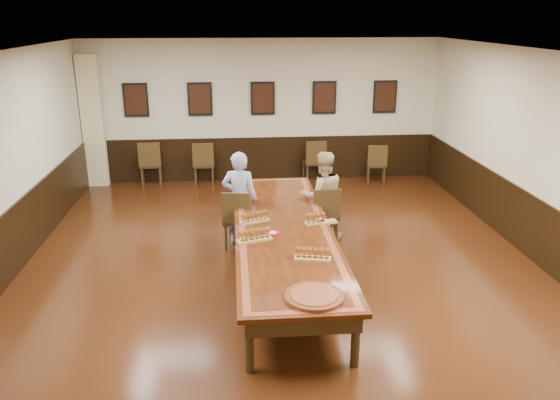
{
  "coord_description": "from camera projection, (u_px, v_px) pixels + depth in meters",
  "views": [
    {
      "loc": [
        -0.69,
        -7.36,
        3.7
      ],
      "look_at": [
        0.0,
        0.5,
        1.0
      ],
      "focal_mm": 35.0,
      "sensor_mm": 36.0,
      "label": 1
    }
  ],
  "objects": [
    {
      "name": "red_plate_grp",
      "position": [
        273.0,
        233.0,
        7.7
      ],
      "size": [
        0.19,
        0.19,
        0.03
      ],
      "color": "red",
      "rests_on": "conference_table"
    },
    {
      "name": "curtain",
      "position": [
        93.0,
        122.0,
        11.95
      ],
      "size": [
        0.45,
        0.18,
        2.9
      ],
      "primitive_type": "cube",
      "color": "beige",
      "rests_on": "floor"
    },
    {
      "name": "chair_man",
      "position": [
        239.0,
        218.0,
        9.01
      ],
      "size": [
        0.56,
        0.59,
        1.0
      ],
      "primitive_type": null,
      "rotation": [
        0.0,
        0.0,
        2.95
      ],
      "color": "black",
      "rests_on": "floor"
    },
    {
      "name": "pink_phone",
      "position": [
        321.0,
        219.0,
        8.23
      ],
      "size": [
        0.09,
        0.14,
        0.01
      ],
      "primitive_type": "cube",
      "rotation": [
        0.0,
        0.0,
        0.21
      ],
      "color": "#CA4387",
      "rests_on": "conference_table"
    },
    {
      "name": "flight_d",
      "position": [
        313.0,
        254.0,
        6.87
      ],
      "size": [
        0.48,
        0.24,
        0.17
      ],
      "color": "olive",
      "rests_on": "conference_table"
    },
    {
      "name": "ceiling",
      "position": [
        283.0,
        53.0,
        7.15
      ],
      "size": [
        8.0,
        10.0,
        0.02
      ],
      "primitive_type": "cube",
      "color": "white",
      "rests_on": "floor"
    },
    {
      "name": "wall_right",
      "position": [
        555.0,
        165.0,
        8.0
      ],
      "size": [
        0.02,
        10.0,
        3.2
      ],
      "primitive_type": "cube",
      "color": "beige",
      "rests_on": "floor"
    },
    {
      "name": "carved_platter",
      "position": [
        314.0,
        296.0,
        5.96
      ],
      "size": [
        0.66,
        0.66,
        0.05
      ],
      "color": "#502310",
      "rests_on": "conference_table"
    },
    {
      "name": "posters",
      "position": [
        263.0,
        98.0,
        12.23
      ],
      "size": [
        6.14,
        0.04,
        0.74
      ],
      "color": "black",
      "rests_on": "wall_back"
    },
    {
      "name": "wainscoting",
      "position": [
        283.0,
        243.0,
        8.03
      ],
      "size": [
        8.0,
        10.0,
        1.0
      ],
      "color": "black",
      "rests_on": "floor"
    },
    {
      "name": "person_man",
      "position": [
        240.0,
        199.0,
        9.01
      ],
      "size": [
        0.65,
        0.49,
        1.6
      ],
      "primitive_type": "imported",
      "rotation": [
        0.0,
        0.0,
        2.95
      ],
      "color": "#4D6FC1",
      "rests_on": "floor"
    },
    {
      "name": "floor",
      "position": [
        283.0,
        274.0,
        8.19
      ],
      "size": [
        8.0,
        10.0,
        0.02
      ],
      "primitive_type": "cube",
      "color": "black",
      "rests_on": "ground"
    },
    {
      "name": "flight_b",
      "position": [
        319.0,
        218.0,
        8.06
      ],
      "size": [
        0.5,
        0.22,
        0.18
      ],
      "color": "olive",
      "rests_on": "conference_table"
    },
    {
      "name": "chair_woman",
      "position": [
        323.0,
        214.0,
        9.23
      ],
      "size": [
        0.51,
        0.54,
        0.99
      ],
      "primitive_type": null,
      "rotation": [
        0.0,
        0.0,
        3.23
      ],
      "color": "black",
      "rests_on": "floor"
    },
    {
      "name": "flight_a",
      "position": [
        255.0,
        217.0,
        8.11
      ],
      "size": [
        0.47,
        0.31,
        0.17
      ],
      "color": "olive",
      "rests_on": "conference_table"
    },
    {
      "name": "wall_back",
      "position": [
        263.0,
        111.0,
        12.39
      ],
      "size": [
        8.0,
        0.02,
        3.2
      ],
      "primitive_type": "cube",
      "color": "beige",
      "rests_on": "floor"
    },
    {
      "name": "person_woman",
      "position": [
        322.0,
        196.0,
        9.24
      ],
      "size": [
        0.82,
        0.67,
        1.55
      ],
      "primitive_type": "imported",
      "rotation": [
        0.0,
        0.0,
        3.23
      ],
      "color": "tan",
      "rests_on": "floor"
    },
    {
      "name": "spare_chair_d",
      "position": [
        376.0,
        163.0,
        12.45
      ],
      "size": [
        0.51,
        0.54,
        0.92
      ],
      "primitive_type": null,
      "rotation": [
        0.0,
        0.0,
        2.96
      ],
      "color": "black",
      "rests_on": "floor"
    },
    {
      "name": "flight_c",
      "position": [
        255.0,
        235.0,
        7.44
      ],
      "size": [
        0.52,
        0.29,
        0.19
      ],
      "color": "olive",
      "rests_on": "conference_table"
    },
    {
      "name": "conference_table",
      "position": [
        283.0,
        236.0,
        7.99
      ],
      "size": [
        1.4,
        5.0,
        0.76
      ],
      "color": "black",
      "rests_on": "floor"
    },
    {
      "name": "spare_chair_b",
      "position": [
        204.0,
        163.0,
        12.33
      ],
      "size": [
        0.48,
        0.52,
        1.0
      ],
      "primitive_type": null,
      "rotation": [
        0.0,
        0.0,
        3.17
      ],
      "color": "black",
      "rests_on": "floor"
    },
    {
      "name": "spare_chair_a",
      "position": [
        151.0,
        163.0,
        12.27
      ],
      "size": [
        0.52,
        0.56,
        1.03
      ],
      "primitive_type": null,
      "rotation": [
        0.0,
        0.0,
        3.22
      ],
      "color": "black",
      "rests_on": "floor"
    },
    {
      "name": "spare_chair_c",
      "position": [
        314.0,
        161.0,
        12.52
      ],
      "size": [
        0.52,
        0.56,
        1.0
      ],
      "primitive_type": null,
      "rotation": [
        0.0,
        0.0,
        3.25
      ],
      "color": "black",
      "rests_on": "floor"
    }
  ]
}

